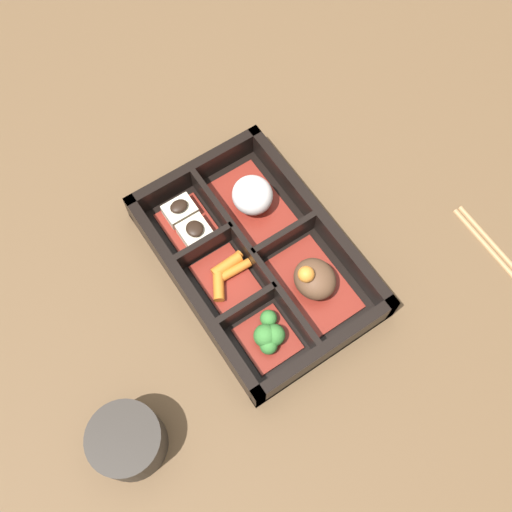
{
  "coord_description": "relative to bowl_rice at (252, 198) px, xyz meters",
  "views": [
    {
      "loc": [
        0.26,
        -0.17,
        0.73
      ],
      "look_at": [
        0.0,
        0.0,
        0.03
      ],
      "focal_mm": 42.0,
      "sensor_mm": 36.0,
      "label": 1
    }
  ],
  "objects": [
    {
      "name": "bento_base",
      "position": [
        0.07,
        -0.04,
        -0.03
      ],
      "size": [
        0.31,
        0.21,
        0.01
      ],
      "color": "black",
      "rests_on": "ground_plane"
    },
    {
      "name": "ground_plane",
      "position": [
        0.07,
        -0.04,
        -0.03
      ],
      "size": [
        3.0,
        3.0,
        0.0
      ],
      "primitive_type": "plane",
      "color": "brown"
    },
    {
      "name": "bowl_greens",
      "position": [
        0.17,
        -0.09,
        -0.01
      ],
      "size": [
        0.07,
        0.06,
        0.03
      ],
      "color": "maroon",
      "rests_on": "bento_base"
    },
    {
      "name": "bowl_carrots",
      "position": [
        0.07,
        -0.09,
        -0.02
      ],
      "size": [
        0.08,
        0.07,
        0.02
      ],
      "color": "maroon",
      "rests_on": "bento_base"
    },
    {
      "name": "bowl_stew",
      "position": [
        0.14,
        -0.0,
        -0.0
      ],
      "size": [
        0.12,
        0.08,
        0.06
      ],
      "color": "maroon",
      "rests_on": "bento_base"
    },
    {
      "name": "bento_rim",
      "position": [
        0.07,
        -0.04,
        -0.01
      ],
      "size": [
        0.31,
        0.21,
        0.05
      ],
      "color": "black",
      "rests_on": "ground_plane"
    },
    {
      "name": "tea_cup",
      "position": [
        0.18,
        -0.29,
        -0.0
      ],
      "size": [
        0.08,
        0.08,
        0.06
      ],
      "color": "#2D2823",
      "rests_on": "ground_plane"
    },
    {
      "name": "bowl_tofu",
      "position": [
        -0.02,
        -0.09,
        -0.01
      ],
      "size": [
        0.08,
        0.06,
        0.03
      ],
      "color": "maroon",
      "rests_on": "bento_base"
    },
    {
      "name": "bowl_rice",
      "position": [
        0.0,
        0.0,
        0.0
      ],
      "size": [
        0.12,
        0.08,
        0.05
      ],
      "color": "maroon",
      "rests_on": "bento_base"
    }
  ]
}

